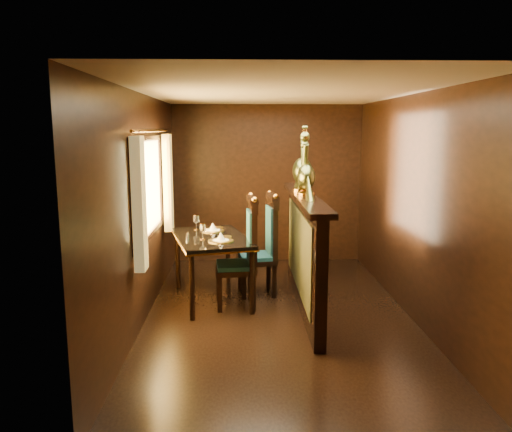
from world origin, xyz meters
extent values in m
plane|color=black|center=(0.00, 0.00, 0.00)|extent=(5.00, 5.00, 0.00)
cube|color=black|center=(0.00, 2.50, 1.25)|extent=(3.00, 0.04, 2.50)
cube|color=black|center=(0.00, -2.50, 1.25)|extent=(3.00, 0.04, 2.50)
cube|color=black|center=(-1.50, 0.00, 1.25)|extent=(0.04, 5.00, 2.50)
cube|color=black|center=(1.50, 0.00, 1.25)|extent=(0.04, 5.00, 2.50)
cube|color=beige|center=(0.00, 0.00, 2.50)|extent=(3.00, 5.00, 0.04)
cube|color=#FFC672|center=(-1.50, 0.30, 1.45)|extent=(0.01, 1.70, 1.05)
cube|color=gold|center=(-1.40, -0.67, 1.40)|extent=(0.10, 0.22, 1.30)
cube|color=gold|center=(-1.40, 1.27, 1.40)|extent=(0.10, 0.22, 1.30)
cylinder|color=orange|center=(-1.42, 0.30, 2.10)|extent=(0.03, 2.20, 0.03)
cube|color=black|center=(0.33, 0.30, 0.65)|extent=(0.12, 2.60, 1.30)
cube|color=#373319|center=(0.26, 0.30, 0.70)|extent=(0.02, 2.20, 0.95)
cube|color=black|center=(0.33, 0.30, 1.33)|extent=(0.26, 2.70, 0.06)
cube|color=black|center=(-0.79, 0.58, 0.79)|extent=(1.12, 1.51, 0.04)
cube|color=orange|center=(-0.79, 0.58, 0.76)|extent=(1.15, 1.54, 0.02)
cylinder|color=black|center=(-0.97, -0.11, 0.38)|extent=(0.06, 0.06, 0.75)
cylinder|color=black|center=(-0.30, 0.06, 0.38)|extent=(0.06, 0.06, 0.75)
cylinder|color=black|center=(-1.27, 1.09, 0.38)|extent=(0.06, 0.06, 0.75)
cylinder|color=black|center=(-0.60, 1.26, 0.38)|extent=(0.06, 0.06, 0.75)
cylinder|color=gold|center=(-0.66, 0.30, 0.82)|extent=(0.30, 0.30, 0.01)
cone|color=white|center=(-0.66, 0.30, 0.87)|extent=(0.11, 0.11, 0.10)
cylinder|color=gold|center=(-0.79, 0.90, 0.82)|extent=(0.30, 0.30, 0.01)
cone|color=white|center=(-0.79, 0.90, 0.87)|extent=(0.11, 0.11, 0.10)
cylinder|color=silver|center=(-1.07, 0.47, 0.84)|extent=(0.03, 0.03, 0.06)
cylinder|color=silver|center=(-1.07, 0.55, 0.84)|extent=(0.03, 0.03, 0.06)
cube|color=black|center=(-0.49, 0.34, 0.46)|extent=(0.52, 0.52, 0.06)
cube|color=#154E60|center=(-0.49, 0.34, 0.51)|extent=(0.47, 0.47, 0.05)
cube|color=#154E60|center=(-0.29, 0.36, 0.86)|extent=(0.07, 0.38, 0.61)
cube|color=black|center=(-0.67, 0.13, 0.21)|extent=(0.05, 0.05, 0.43)
cube|color=black|center=(-0.28, 0.16, 0.21)|extent=(0.05, 0.05, 0.43)
cube|color=black|center=(-0.71, 0.52, 0.21)|extent=(0.05, 0.05, 0.43)
cube|color=black|center=(-0.31, 0.55, 0.21)|extent=(0.05, 0.05, 0.43)
sphere|color=orange|center=(-0.27, 0.16, 1.32)|extent=(0.07, 0.07, 0.07)
sphere|color=orange|center=(-0.30, 0.56, 1.32)|extent=(0.07, 0.07, 0.07)
cube|color=black|center=(-0.22, 0.80, 0.45)|extent=(0.53, 0.53, 0.06)
cube|color=#154E60|center=(-0.22, 0.80, 0.50)|extent=(0.48, 0.48, 0.05)
cube|color=#154E60|center=(-0.02, 0.83, 0.84)|extent=(0.09, 0.37, 0.60)
cube|color=black|center=(-0.39, 0.58, 0.21)|extent=(0.05, 0.05, 0.42)
cube|color=black|center=(-0.01, 0.63, 0.21)|extent=(0.05, 0.05, 0.42)
cube|color=black|center=(-0.44, 0.96, 0.21)|extent=(0.05, 0.05, 0.42)
cube|color=black|center=(-0.06, 1.02, 0.21)|extent=(0.05, 0.05, 0.42)
sphere|color=orange|center=(0.00, 0.63, 1.29)|extent=(0.07, 0.07, 0.07)
sphere|color=orange|center=(-0.05, 1.02, 1.29)|extent=(0.07, 0.07, 0.07)
camera|label=1|loc=(-0.43, -5.43, 2.11)|focal=35.00mm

